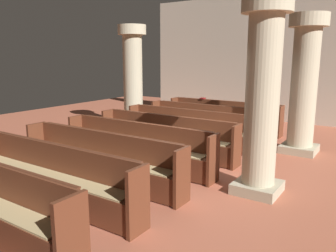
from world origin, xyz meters
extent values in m
plane|color=#AD5B42|center=(0.00, 0.00, 0.00)|extent=(19.20, 19.20, 0.00)
cube|color=beige|center=(0.00, 6.08, 2.25)|extent=(10.00, 0.16, 4.50)
cube|color=brown|center=(-0.83, 3.47, 0.44)|extent=(3.56, 0.38, 0.05)
cube|color=brown|center=(-0.83, 3.64, 0.70)|extent=(3.56, 0.04, 0.46)
cube|color=#562B1A|center=(-0.83, 3.69, 0.92)|extent=(3.42, 0.06, 0.02)
cube|color=#5B2D1B|center=(-2.64, 3.47, 0.46)|extent=(0.06, 0.44, 0.93)
cube|color=#5B2D1B|center=(0.98, 3.47, 0.46)|extent=(0.06, 0.44, 0.93)
cube|color=brown|center=(-0.83, 3.30, 0.22)|extent=(3.56, 0.03, 0.40)
cube|color=tan|center=(-0.83, 3.45, 0.48)|extent=(3.28, 0.32, 0.03)
cube|color=brown|center=(-0.83, 2.38, 0.44)|extent=(3.56, 0.38, 0.05)
cube|color=brown|center=(-0.83, 2.54, 0.70)|extent=(3.56, 0.04, 0.46)
cube|color=#562B1A|center=(-0.83, 2.59, 0.92)|extent=(3.42, 0.06, 0.02)
cube|color=#5B2D1B|center=(-2.64, 2.38, 0.46)|extent=(0.06, 0.44, 0.93)
cube|color=#5B2D1B|center=(0.98, 2.38, 0.46)|extent=(0.06, 0.44, 0.93)
cube|color=brown|center=(-0.83, 2.20, 0.22)|extent=(3.56, 0.03, 0.40)
cube|color=tan|center=(-0.83, 2.36, 0.48)|extent=(3.28, 0.32, 0.03)
cube|color=brown|center=(-0.83, 1.28, 0.44)|extent=(3.56, 0.38, 0.05)
cube|color=brown|center=(-0.83, 1.45, 0.70)|extent=(3.56, 0.04, 0.46)
cube|color=#562B1A|center=(-0.83, 1.50, 0.92)|extent=(3.42, 0.06, 0.02)
cube|color=#5B2D1B|center=(-2.64, 1.28, 0.46)|extent=(0.06, 0.44, 0.93)
cube|color=#5B2D1B|center=(0.98, 1.28, 0.46)|extent=(0.06, 0.44, 0.93)
cube|color=brown|center=(-0.83, 1.11, 0.22)|extent=(3.56, 0.03, 0.40)
cube|color=tan|center=(-0.83, 1.26, 0.48)|extent=(3.28, 0.32, 0.03)
cube|color=brown|center=(-0.83, 0.18, 0.44)|extent=(3.56, 0.38, 0.05)
cube|color=brown|center=(-0.83, 0.35, 0.70)|extent=(3.56, 0.05, 0.46)
cube|color=#562B1A|center=(-0.83, 0.40, 0.92)|extent=(3.42, 0.06, 0.02)
cube|color=#5B2D1B|center=(-2.64, 0.18, 0.46)|extent=(0.06, 0.44, 0.93)
cube|color=#5B2D1B|center=(0.98, 0.18, 0.46)|extent=(0.06, 0.44, 0.93)
cube|color=brown|center=(-0.83, 0.01, 0.22)|extent=(3.56, 0.03, 0.40)
cube|color=tan|center=(-0.83, 0.16, 0.48)|extent=(3.28, 0.32, 0.03)
cube|color=brown|center=(-0.83, -0.91, 0.44)|extent=(3.56, 0.38, 0.05)
cube|color=brown|center=(-0.83, -0.74, 0.70)|extent=(3.56, 0.04, 0.46)
cube|color=#562B1A|center=(-0.83, -0.70, 0.92)|extent=(3.42, 0.06, 0.02)
cube|color=#5B2D1B|center=(-2.64, -0.91, 0.46)|extent=(0.06, 0.44, 0.93)
cube|color=#5B2D1B|center=(0.98, -0.91, 0.46)|extent=(0.06, 0.44, 0.93)
cube|color=brown|center=(-0.83, -1.09, 0.22)|extent=(3.56, 0.03, 0.40)
cube|color=tan|center=(-0.83, -0.93, 0.48)|extent=(3.28, 0.32, 0.03)
cube|color=brown|center=(-0.83, -2.01, 0.44)|extent=(3.56, 0.38, 0.05)
cube|color=brown|center=(-0.83, -1.84, 0.70)|extent=(3.56, 0.04, 0.46)
cube|color=#562B1A|center=(-0.83, -1.79, 0.92)|extent=(3.42, 0.06, 0.02)
cube|color=#5B2D1B|center=(-2.64, -2.01, 0.46)|extent=(0.06, 0.44, 0.93)
cube|color=#5B2D1B|center=(0.98, -2.01, 0.46)|extent=(0.06, 0.44, 0.93)
cube|color=brown|center=(-0.83, -2.18, 0.22)|extent=(3.56, 0.03, 0.40)
cube|color=tan|center=(-0.83, -2.03, 0.48)|extent=(3.28, 0.32, 0.03)
cube|color=brown|center=(-0.83, -3.10, 0.44)|extent=(3.56, 0.38, 0.05)
cube|color=brown|center=(-0.83, -2.93, 0.70)|extent=(3.56, 0.04, 0.46)
cube|color=#562B1A|center=(-0.83, -2.89, 0.92)|extent=(3.42, 0.06, 0.02)
cube|color=#5B2D1B|center=(0.98, -3.10, 0.46)|extent=(0.06, 0.44, 0.93)
cube|color=brown|center=(-0.83, -3.28, 0.22)|extent=(3.56, 0.03, 0.40)
cube|color=tan|center=(-0.83, -3.12, 0.48)|extent=(3.28, 0.32, 0.03)
cube|color=#5B2D1B|center=(0.98, -4.20, 0.46)|extent=(0.06, 0.44, 0.93)
cube|color=tan|center=(1.81, 2.18, 0.09)|extent=(0.82, 0.82, 0.18)
cylinder|color=#BCB293|center=(1.81, 2.18, 1.58)|extent=(0.61, 0.61, 2.80)
cylinder|color=beige|center=(1.81, 2.18, 3.13)|extent=(0.88, 0.88, 0.30)
cube|color=tan|center=(-3.41, 2.18, 0.09)|extent=(0.82, 0.82, 0.18)
cylinder|color=#BCB293|center=(-3.41, 2.18, 1.58)|extent=(0.61, 0.61, 2.80)
cylinder|color=beige|center=(-3.41, 2.18, 3.13)|extent=(0.88, 0.88, 0.30)
cube|color=tan|center=(1.81, -0.85, 0.09)|extent=(0.75, 0.75, 0.18)
cylinder|color=#BCB293|center=(1.81, -0.85, 1.58)|extent=(0.55, 0.55, 2.80)
cylinder|color=beige|center=(1.81, -0.85, 3.13)|extent=(0.80, 0.80, 0.30)
cube|color=#411E13|center=(0.20, 4.42, 0.03)|extent=(0.45, 0.45, 0.06)
cube|color=#4C2316|center=(0.20, 4.42, 0.47)|extent=(0.28, 0.28, 0.95)
cube|color=#502518|center=(0.20, 4.42, 1.01)|extent=(0.48, 0.35, 0.15)
cube|color=maroon|center=(-1.68, 3.68, 0.95)|extent=(0.14, 0.19, 0.04)
camera|label=1|loc=(3.58, -6.32, 2.31)|focal=36.28mm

